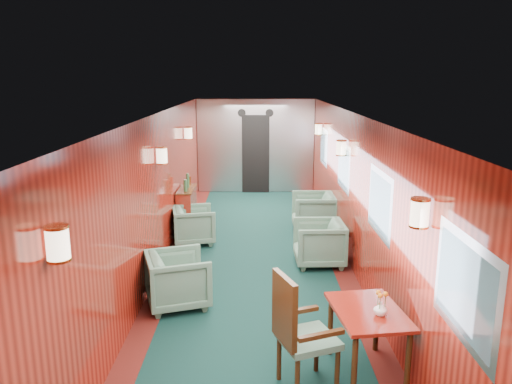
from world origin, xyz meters
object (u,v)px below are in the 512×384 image
credenza (187,209)px  armchair_left_far (194,225)px  dining_table (368,320)px  armchair_right_far (314,212)px  armchair_right_near (319,243)px  side_chair (298,328)px  armchair_left_near (178,279)px

credenza → armchair_left_far: bearing=-73.1°
dining_table → armchair_right_far: size_ratio=1.22×
armchair_right_near → dining_table: bearing=0.6°
armchair_left_far → armchair_right_far: armchair_right_far is taller
armchair_left_far → armchair_right_far: 2.35m
side_chair → armchair_left_near: (-1.41, 1.82, -0.28)m
credenza → armchair_right_far: size_ratio=1.36×
dining_table → armchair_left_far: (-2.22, 4.08, -0.25)m
side_chair → armchair_right_far: bearing=60.8°
armchair_right_far → credenza: bearing=-91.3°
credenza → armchair_left_near: bearing=-84.4°
dining_table → armchair_left_near: 2.64m
armchair_right_near → armchair_left_far: bearing=-118.0°
side_chair → credenza: (-1.72, 5.08, -0.20)m
credenza → armchair_right_near: (2.34, -1.80, -0.08)m
dining_table → armchair_left_far: bearing=111.0°
dining_table → side_chair: size_ratio=0.85×
side_chair → armchair_right_near: bearing=58.4°
armchair_right_far → armchair_left_far: bearing=-73.2°
armchair_left_near → side_chair: bearing=-160.2°
armchair_left_near → armchair_right_near: 2.50m
side_chair → armchair_right_far: size_ratio=1.43×
credenza → armchair_left_near: credenza is taller
side_chair → armchair_right_near: (0.62, 3.29, -0.28)m
dining_table → armchair_left_near: (-2.13, 1.55, -0.23)m
credenza → armchair_right_far: credenza is taller
credenza → armchair_left_far: credenza is taller
side_chair → armchair_left_near: side_chair is taller
armchair_left_far → side_chair: bearing=-172.8°
armchair_right_far → side_chair: bearing=-8.7°
dining_table → credenza: 5.40m
side_chair → armchair_left_far: bearing=88.1°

